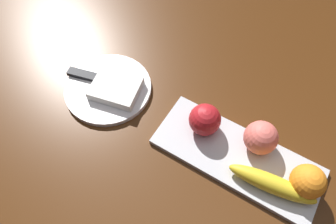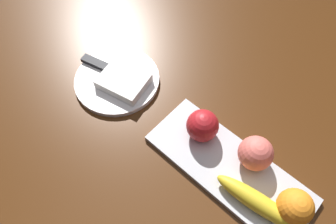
% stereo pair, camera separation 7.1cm
% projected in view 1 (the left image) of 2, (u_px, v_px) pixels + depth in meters
% --- Properties ---
extents(ground_plane, '(2.40, 2.40, 0.00)m').
position_uv_depth(ground_plane, '(215.00, 164.00, 0.69)').
color(ground_plane, '#47250E').
extents(fruit_tray, '(0.38, 0.15, 0.01)m').
position_uv_depth(fruit_tray, '(236.00, 156.00, 0.69)').
color(fruit_tray, silver).
rests_on(fruit_tray, ground_plane).
extents(apple, '(0.07, 0.07, 0.07)m').
position_uv_depth(apple, '(205.00, 120.00, 0.69)').
color(apple, '#B41C22').
rests_on(apple, fruit_tray).
extents(banana, '(0.19, 0.06, 0.04)m').
position_uv_depth(banana, '(272.00, 184.00, 0.63)').
color(banana, yellow).
rests_on(banana, fruit_tray).
extents(orange_near_apple, '(0.07, 0.07, 0.07)m').
position_uv_depth(orange_near_apple, '(308.00, 181.00, 0.62)').
color(orange_near_apple, orange).
rests_on(orange_near_apple, fruit_tray).
extents(peach, '(0.08, 0.08, 0.08)m').
position_uv_depth(peach, '(261.00, 138.00, 0.67)').
color(peach, '#E8675B').
rests_on(peach, fruit_tray).
extents(dinner_plate, '(0.23, 0.23, 0.01)m').
position_uv_depth(dinner_plate, '(108.00, 88.00, 0.80)').
color(dinner_plate, white).
rests_on(dinner_plate, ground_plane).
extents(folded_napkin, '(0.14, 0.12, 0.03)m').
position_uv_depth(folded_napkin, '(116.00, 88.00, 0.77)').
color(folded_napkin, white).
rests_on(folded_napkin, dinner_plate).
extents(knife, '(0.18, 0.07, 0.01)m').
position_uv_depth(knife, '(90.00, 76.00, 0.80)').
color(knife, silver).
rests_on(knife, dinner_plate).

